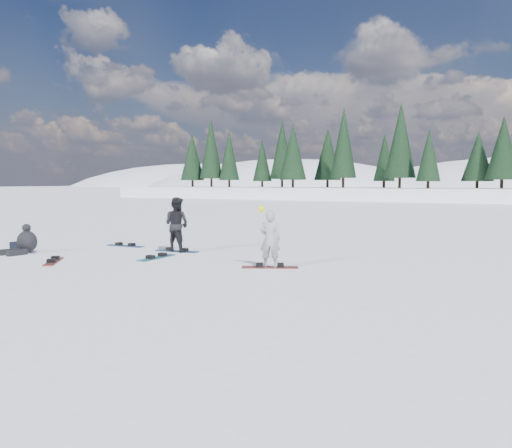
{
  "coord_description": "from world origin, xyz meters",
  "views": [
    {
      "loc": [
        7.7,
        -10.68,
        2.29
      ],
      "look_at": [
        1.37,
        1.91,
        1.1
      ],
      "focal_mm": 35.0,
      "sensor_mm": 36.0,
      "label": 1
    }
  ],
  "objects_px": {
    "snowboard_loose_c": "(125,246)",
    "snowboard_loose_b": "(53,261)",
    "snowboarder_woman": "(270,239)",
    "snowboarder_man": "(177,225)",
    "gear_bag": "(18,246)",
    "snowboard_loose_a": "(156,258)",
    "seated_rider": "(25,242)"
  },
  "relations": [
    {
      "from": "snowboard_loose_c",
      "to": "seated_rider",
      "type": "bearing_deg",
      "value": -123.33
    },
    {
      "from": "seated_rider",
      "to": "gear_bag",
      "type": "distance_m",
      "value": 0.78
    },
    {
      "from": "snowboarder_man",
      "to": "gear_bag",
      "type": "distance_m",
      "value": 5.38
    },
    {
      "from": "snowboarder_woman",
      "to": "snowboarder_man",
      "type": "distance_m",
      "value": 4.3
    },
    {
      "from": "snowboarder_woman",
      "to": "snowboard_loose_a",
      "type": "relative_size",
      "value": 1.12
    },
    {
      "from": "snowboarder_woman",
      "to": "gear_bag",
      "type": "bearing_deg",
      "value": -11.17
    },
    {
      "from": "gear_bag",
      "to": "snowboard_loose_c",
      "type": "bearing_deg",
      "value": 46.29
    },
    {
      "from": "seated_rider",
      "to": "snowboarder_man",
      "type": "bearing_deg",
      "value": 46.75
    },
    {
      "from": "seated_rider",
      "to": "snowboard_loose_a",
      "type": "relative_size",
      "value": 0.8
    },
    {
      "from": "snowboarder_man",
      "to": "snowboarder_woman",
      "type": "bearing_deg",
      "value": 162.09
    },
    {
      "from": "gear_bag",
      "to": "snowboard_loose_c",
      "type": "xyz_separation_m",
      "value": [
        2.4,
        2.51,
        -0.14
      ]
    },
    {
      "from": "snowboarder_woman",
      "to": "snowboard_loose_a",
      "type": "xyz_separation_m",
      "value": [
        -3.77,
        -0.01,
        -0.77
      ]
    },
    {
      "from": "snowboarder_man",
      "to": "seated_rider",
      "type": "relative_size",
      "value": 1.5
    },
    {
      "from": "seated_rider",
      "to": "snowboard_loose_b",
      "type": "distance_m",
      "value": 2.41
    },
    {
      "from": "snowboarder_man",
      "to": "seated_rider",
      "type": "distance_m",
      "value": 4.86
    },
    {
      "from": "snowboard_loose_b",
      "to": "snowboard_loose_a",
      "type": "relative_size",
      "value": 1.0
    },
    {
      "from": "seated_rider",
      "to": "snowboard_loose_b",
      "type": "xyz_separation_m",
      "value": [
        2.23,
        -0.86,
        -0.35
      ]
    },
    {
      "from": "snowboarder_man",
      "to": "snowboard_loose_a",
      "type": "xyz_separation_m",
      "value": [
        0.28,
        -1.44,
        -0.88
      ]
    },
    {
      "from": "gear_bag",
      "to": "snowboard_loose_a",
      "type": "relative_size",
      "value": 0.3
    },
    {
      "from": "snowboard_loose_c",
      "to": "snowboard_loose_b",
      "type": "bearing_deg",
      "value": -83.47
    },
    {
      "from": "snowboard_loose_b",
      "to": "snowboarder_woman",
      "type": "bearing_deg",
      "value": 70.71
    },
    {
      "from": "seated_rider",
      "to": "gear_bag",
      "type": "bearing_deg",
      "value": 175.48
    },
    {
      "from": "seated_rider",
      "to": "gear_bag",
      "type": "xyz_separation_m",
      "value": [
        -0.7,
        0.26,
        -0.21
      ]
    },
    {
      "from": "snowboard_loose_c",
      "to": "snowboard_loose_a",
      "type": "bearing_deg",
      "value": -34.17
    },
    {
      "from": "snowboarder_woman",
      "to": "snowboard_loose_c",
      "type": "relative_size",
      "value": 1.12
    },
    {
      "from": "snowboard_loose_c",
      "to": "snowboarder_man",
      "type": "bearing_deg",
      "value": -8.63
    },
    {
      "from": "gear_bag",
      "to": "snowboard_loose_a",
      "type": "xyz_separation_m",
      "value": [
        5.13,
        0.77,
        -0.14
      ]
    },
    {
      "from": "seated_rider",
      "to": "gear_bag",
      "type": "relative_size",
      "value": 2.66
    },
    {
      "from": "seated_rider",
      "to": "snowboard_loose_a",
      "type": "xyz_separation_m",
      "value": [
        4.43,
        1.04,
        -0.35
      ]
    },
    {
      "from": "seated_rider",
      "to": "snowboard_loose_c",
      "type": "height_order",
      "value": "seated_rider"
    },
    {
      "from": "snowboarder_woman",
      "to": "gear_bag",
      "type": "xyz_separation_m",
      "value": [
        -8.9,
        -0.78,
        -0.63
      ]
    },
    {
      "from": "seated_rider",
      "to": "gear_bag",
      "type": "height_order",
      "value": "seated_rider"
    }
  ]
}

